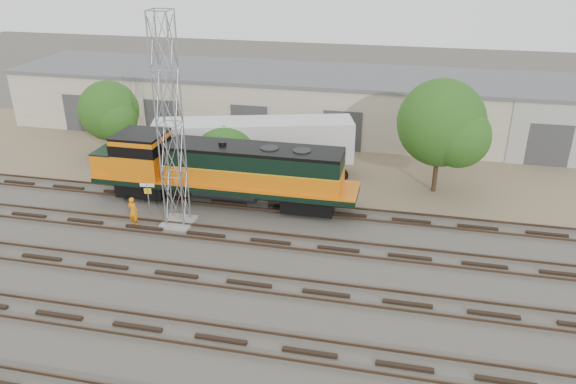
% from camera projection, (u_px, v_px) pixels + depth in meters
% --- Properties ---
extents(ground, '(140.00, 140.00, 0.00)m').
position_uv_depth(ground, '(264.00, 255.00, 31.52)').
color(ground, '#47423A').
rests_on(ground, ground).
extents(dirt_strip, '(80.00, 16.00, 0.02)m').
position_uv_depth(dirt_strip, '(312.00, 161.00, 44.85)').
color(dirt_strip, '#726047').
rests_on(dirt_strip, ground).
extents(tracks, '(80.00, 20.40, 0.28)m').
position_uv_depth(tracks, '(249.00, 283.00, 28.82)').
color(tracks, black).
rests_on(tracks, ground).
extents(warehouse, '(58.40, 10.40, 5.30)m').
position_uv_depth(warehouse, '(329.00, 103.00, 50.84)').
color(warehouse, beige).
rests_on(warehouse, ground).
extents(locomotive, '(17.76, 3.12, 4.27)m').
position_uv_depth(locomotive, '(219.00, 169.00, 36.75)').
color(locomotive, black).
rests_on(locomotive, tracks).
extents(signal_tower, '(1.89, 1.89, 12.81)m').
position_uv_depth(signal_tower, '(170.00, 128.00, 32.48)').
color(signal_tower, gray).
rests_on(signal_tower, ground).
extents(sign_post, '(0.93, 0.14, 2.27)m').
position_uv_depth(sign_post, '(148.00, 193.00, 35.45)').
color(sign_post, gray).
rests_on(sign_post, ground).
extents(worker, '(0.76, 0.57, 1.89)m').
position_uv_depth(worker, '(133.00, 211.00, 34.47)').
color(worker, orange).
rests_on(worker, ground).
extents(semi_trailer, '(14.52, 6.68, 4.39)m').
position_uv_depth(semi_trailer, '(258.00, 142.00, 40.65)').
color(semi_trailer, silver).
rests_on(semi_trailer, ground).
extents(tree_west, '(4.97, 4.73, 6.19)m').
position_uv_depth(tree_west, '(111.00, 113.00, 44.22)').
color(tree_west, '#382619').
rests_on(tree_west, ground).
extents(tree_mid, '(4.92, 4.68, 4.68)m').
position_uv_depth(tree_mid, '(228.00, 161.00, 39.59)').
color(tree_mid, '#382619').
rests_on(tree_mid, ground).
extents(tree_east, '(6.19, 5.89, 7.96)m').
position_uv_depth(tree_east, '(446.00, 126.00, 37.30)').
color(tree_east, '#382619').
rests_on(tree_east, ground).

